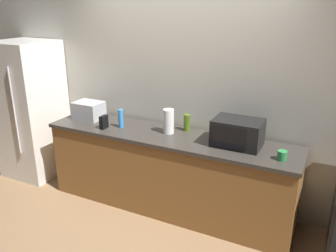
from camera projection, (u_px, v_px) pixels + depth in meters
name	position (u px, v px, depth m)	size (l,w,h in m)	color
ground_plane	(151.00, 225.00, 3.77)	(8.00, 8.00, 0.00)	#93704C
back_wall	(184.00, 86.00, 4.00)	(6.40, 0.10, 2.70)	beige
counter_run	(168.00, 172.00, 3.95)	(2.84, 0.64, 0.90)	brown
refrigerator	(31.00, 110.00, 4.67)	(0.72, 0.73, 1.80)	white
microwave	(238.00, 133.00, 3.48)	(0.48, 0.35, 0.27)	black
toaster_oven	(89.00, 110.00, 4.29)	(0.34, 0.26, 0.21)	#B7BABF
paper_towel_roll	(169.00, 121.00, 3.81)	(0.12, 0.12, 0.27)	white
cordless_phone	(104.00, 122.00, 3.97)	(0.05, 0.11, 0.15)	black
bottle_olive_oil	(187.00, 123.00, 3.89)	(0.07, 0.07, 0.19)	#4C6B19
bottle_spray_cleaner	(121.00, 119.00, 3.99)	(0.06, 0.06, 0.21)	#338CE5
mug_green	(282.00, 155.00, 3.18)	(0.09, 0.09, 0.09)	#2D8C47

